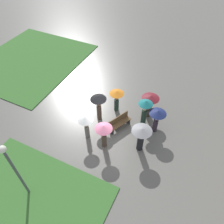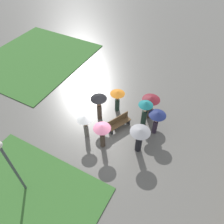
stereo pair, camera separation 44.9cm
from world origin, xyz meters
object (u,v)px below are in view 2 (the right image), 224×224
Objects in this scene: crowd_person_white at (85,121)px; crowd_person_navy at (157,117)px; park_bench at (119,122)px; crowd_person_pink at (102,130)px; crowd_person_black at (99,102)px; crowd_person_maroon at (151,103)px; crowd_person_grey at (140,136)px; lamp_post at (9,162)px; crowd_person_orange at (117,97)px; crowd_person_teal at (145,109)px.

crowd_person_navy is (2.27, -3.62, 0.02)m from crowd_person_white.
crowd_person_pink is at bearing -161.92° from park_bench.
crowd_person_black is at bearing -13.70° from crowd_person_pink.
crowd_person_black reaches higher than crowd_person_maroon.
crowd_person_white is 0.96× the size of crowd_person_pink.
crowd_person_navy is at bearing -149.10° from crowd_person_grey.
crowd_person_black is at bearing -77.22° from crowd_person_maroon.
crowd_person_orange is (7.36, -1.54, -1.37)m from lamp_post.
crowd_person_white is at bearing 73.57° from crowd_person_navy.
crowd_person_pink reaches higher than crowd_person_orange.
lamp_post is 2.22× the size of crowd_person_white.
crowd_person_pink is 2.12m from crowd_person_grey.
crowd_person_black is 1.12× the size of crowd_person_navy.
park_bench is 0.95× the size of crowd_person_orange.
crowd_person_teal is 0.94m from crowd_person_navy.
lamp_post is 8.19m from crowd_person_navy.
crowd_person_orange is (0.33, 2.10, -0.11)m from crowd_person_teal.
crowd_person_pink reaches higher than crowd_person_maroon.
lamp_post is 2.15× the size of crowd_person_pink.
crowd_person_grey is (0.73, -1.99, -0.13)m from crowd_person_pink.
crowd_person_orange is at bearing -175.47° from crowd_person_black.
park_bench is 2.45m from crowd_person_navy.
crowd_person_orange is 3.05m from crowd_person_navy.
crowd_person_maroon is at bearing -25.30° from lamp_post.
crowd_person_pink is at bearing -41.50° from crowd_person_maroon.
park_bench is at bearing -54.50° from crowd_person_maroon.
crowd_person_white is at bearing 6.36° from crowd_person_teal.
crowd_person_pink is (-2.44, 2.36, 0.04)m from crowd_person_navy.
lamp_post is at bearing 97.54° from crowd_person_navy.
crowd_person_black reaches higher than crowd_person_orange.
crowd_person_white is 1.68m from crowd_person_black.
crowd_person_grey is at bearing 119.32° from crowd_person_navy.
crowd_person_maroon is 3.87m from crowd_person_pink.
crowd_person_orange is 3.15m from crowd_person_pink.
crowd_person_teal is 1.07× the size of crowd_person_grey.
crowd_person_maroon is at bearing 154.40° from crowd_person_black.
crowd_person_pink is at bearing -26.81° from crowd_person_grey.
crowd_person_pink is at bearing 120.52° from crowd_person_orange.
crowd_person_white is 4.39m from crowd_person_maroon.
crowd_person_grey is at bearing -94.77° from park_bench.
lamp_post reaches higher than crowd_person_grey.
crowd_person_navy is at bearing 13.20° from crowd_person_white.
crowd_person_orange is at bearing -96.01° from crowd_person_maroon.
park_bench is 0.89× the size of crowd_person_grey.
crowd_person_black is 3.72m from crowd_person_navy.
crowd_person_teal is at bearing -77.18° from crowd_person_pink.
crowd_person_white is 0.98× the size of crowd_person_grey.
lamp_post reaches higher than crowd_person_maroon.
crowd_person_grey reaches higher than crowd_person_maroon.
crowd_person_black is 2.27m from crowd_person_pink.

